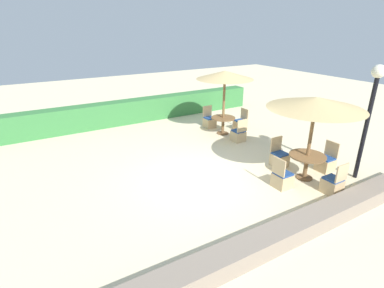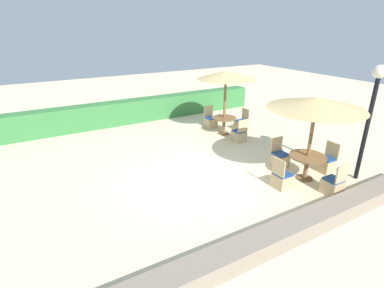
% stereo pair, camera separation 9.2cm
% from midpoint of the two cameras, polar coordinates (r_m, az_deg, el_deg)
% --- Properties ---
extents(ground_plane, '(40.00, 40.00, 0.00)m').
position_cam_midpoint_polar(ground_plane, '(9.03, 2.20, -6.55)').
color(ground_plane, beige).
extents(hedge_row, '(13.00, 0.70, 1.05)m').
position_cam_midpoint_polar(hedge_row, '(14.26, -11.51, 6.11)').
color(hedge_row, '#387A3D').
rests_on(hedge_row, ground_plane).
extents(stone_border, '(10.00, 0.56, 0.39)m').
position_cam_midpoint_polar(stone_border, '(6.84, 17.36, -16.09)').
color(stone_border, gray).
rests_on(stone_border, ground_plane).
extents(lamp_post, '(0.36, 0.36, 3.32)m').
position_cam_midpoint_polar(lamp_post, '(9.58, 31.45, 6.98)').
color(lamp_post, black).
rests_on(lamp_post, ground_plane).
extents(parasol_front_right, '(2.64, 2.64, 2.47)m').
position_cam_midpoint_polar(parasol_front_right, '(8.85, 22.85, 7.13)').
color(parasol_front_right, brown).
rests_on(parasol_front_right, ground_plane).
extents(round_table_front_right, '(1.05, 1.05, 0.75)m').
position_cam_midpoint_polar(round_table_front_right, '(9.39, 21.33, -2.99)').
color(round_table_front_right, brown).
rests_on(round_table_front_right, ground_plane).
extents(patio_chair_front_right_east, '(0.46, 0.46, 0.93)m').
position_cam_midpoint_polar(patio_chair_front_right_east, '(10.25, 24.43, -3.39)').
color(patio_chair_front_right_east, tan).
rests_on(patio_chair_front_right_east, ground_plane).
extents(patio_chair_front_right_west, '(0.46, 0.46, 0.93)m').
position_cam_midpoint_polar(patio_chair_front_right_west, '(8.80, 17.03, -6.43)').
color(patio_chair_front_right_west, tan).
rests_on(patio_chair_front_right_west, ground_plane).
extents(patio_chair_front_right_north, '(0.46, 0.46, 0.93)m').
position_cam_midpoint_polar(patio_chair_front_right_north, '(10.09, 16.59, -2.65)').
color(patio_chair_front_right_north, tan).
rests_on(patio_chair_front_right_north, ground_plane).
extents(patio_chair_front_right_south, '(0.46, 0.46, 0.93)m').
position_cam_midpoint_polar(patio_chair_front_right_south, '(9.00, 25.52, -7.07)').
color(patio_chair_front_right_south, tan).
rests_on(patio_chair_front_right_south, ground_plane).
extents(parasol_back_right, '(2.26, 2.26, 2.60)m').
position_cam_midpoint_polar(parasol_back_right, '(12.10, 6.70, 12.85)').
color(parasol_back_right, brown).
rests_on(parasol_back_right, ground_plane).
extents(round_table_back_right, '(1.00, 1.00, 0.71)m').
position_cam_midpoint_polar(round_table_back_right, '(12.53, 6.32, 4.33)').
color(round_table_back_right, brown).
rests_on(round_table_back_right, ground_plane).
extents(patio_chair_back_right_north, '(0.46, 0.46, 0.93)m').
position_cam_midpoint_polar(patio_chair_back_right_north, '(13.40, 3.74, 4.32)').
color(patio_chair_back_right_north, tan).
rests_on(patio_chair_back_right_north, ground_plane).
extents(patio_chair_back_right_south, '(0.46, 0.46, 0.93)m').
position_cam_midpoint_polar(patio_chair_back_right_south, '(11.86, 9.21, 1.71)').
color(patio_chair_back_right_south, tan).
rests_on(patio_chair_back_right_south, ground_plane).
extents(patio_chair_back_right_east, '(0.46, 0.46, 0.93)m').
position_cam_midpoint_polar(patio_chair_back_right_east, '(13.15, 9.61, 3.70)').
color(patio_chair_back_right_east, tan).
rests_on(patio_chair_back_right_east, ground_plane).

